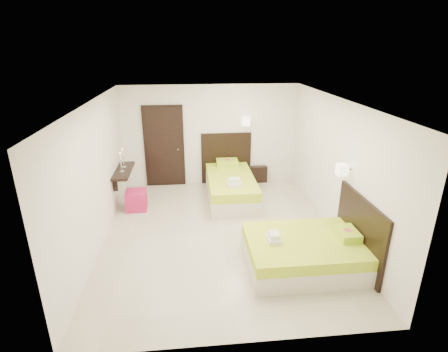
{
  "coord_description": "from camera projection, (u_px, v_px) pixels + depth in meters",
  "views": [
    {
      "loc": [
        -0.56,
        -6.07,
        3.52
      ],
      "look_at": [
        0.1,
        0.3,
        1.1
      ],
      "focal_mm": 28.0,
      "sensor_mm": 36.0,
      "label": 1
    }
  ],
  "objects": [
    {
      "name": "console_shelf",
      "position": [
        123.0,
        171.0,
        7.95
      ],
      "size": [
        0.35,
        1.2,
        0.78
      ],
      "color": "black",
      "rests_on": "ground"
    },
    {
      "name": "bed_single",
      "position": [
        231.0,
        184.0,
        8.49
      ],
      "size": [
        1.31,
        2.19,
        1.81
      ],
      "color": "beige",
      "rests_on": "ground"
    },
    {
      "name": "bed_double",
      "position": [
        308.0,
        250.0,
        5.86
      ],
      "size": [
        1.92,
        1.63,
        1.58
      ],
      "color": "beige",
      "rests_on": "ground"
    },
    {
      "name": "floor",
      "position": [
        221.0,
        233.0,
        6.95
      ],
      "size": [
        5.5,
        5.5,
        0.0
      ],
      "primitive_type": "plane",
      "color": "#BCB39C",
      "rests_on": "ground"
    },
    {
      "name": "nightstand",
      "position": [
        256.0,
        173.0,
        9.58
      ],
      "size": [
        0.51,
        0.46,
        0.44
      ],
      "primitive_type": "cube",
      "rotation": [
        0.0,
        0.0,
        0.02
      ],
      "color": "black",
      "rests_on": "ground"
    },
    {
      "name": "ottoman",
      "position": [
        136.0,
        200.0,
        7.89
      ],
      "size": [
        0.46,
        0.46,
        0.45
      ],
      "primitive_type": "cube",
      "rotation": [
        0.0,
        0.0,
        0.03
      ],
      "color": "#A51645",
      "rests_on": "ground"
    },
    {
      "name": "door",
      "position": [
        164.0,
        147.0,
        8.97
      ],
      "size": [
        1.02,
        0.15,
        2.14
      ],
      "color": "black",
      "rests_on": "ground"
    }
  ]
}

